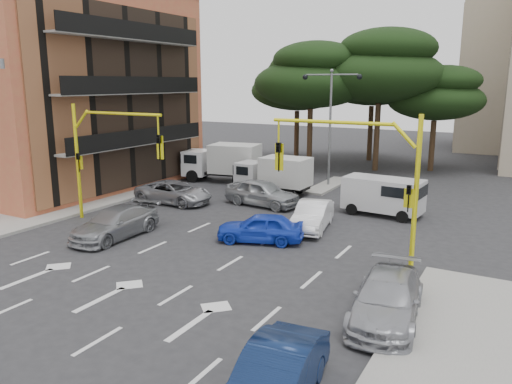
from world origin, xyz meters
TOP-DOWN VIEW (x-y plane):
  - ground at (0.00, 0.00)m, footprint 120.00×120.00m
  - median_strip at (0.00, 16.00)m, footprint 1.40×6.00m
  - apartment_orange at (-17.95, 8.00)m, footprint 15.19×16.15m
  - pine_left_near at (-3.94, 21.96)m, footprint 9.15×9.15m
  - pine_center at (1.06, 23.96)m, footprint 9.98×9.98m
  - pine_left_far at (-6.94, 25.96)m, footprint 8.32×8.32m
  - pine_right at (5.06, 25.96)m, footprint 7.49×7.49m
  - pine_back at (-0.94, 28.96)m, footprint 9.15×9.15m
  - signal_mast_right at (6.80, 1.99)m, footprint 5.79×0.37m
  - signal_mast_left at (-6.80, 1.99)m, footprint 5.79×0.37m
  - street_lamp_center at (0.00, 16.00)m, footprint 4.16×0.36m
  - car_white_hatch at (3.00, 6.00)m, footprint 2.20×4.33m
  - car_blue_compact at (1.73, 3.00)m, footprint 4.20×2.75m
  - car_silver_wagon at (-4.48, 0.33)m, footprint 2.01×4.78m
  - car_silver_cross_a at (-6.33, 7.00)m, footprint 4.76×2.23m
  - car_silver_cross_b at (-1.40, 9.00)m, footprint 4.72×2.32m
  - car_navy_parked at (7.60, -7.10)m, footprint 1.87×4.26m
  - car_silver_parked at (8.70, -1.79)m, footprint 2.50×4.93m
  - van_white at (5.30, 10.30)m, footprint 4.29×2.20m
  - box_truck_a at (-7.43, 14.00)m, footprint 5.90×3.30m
  - box_truck_b at (-2.33, 12.20)m, footprint 4.95×2.13m

SIDE VIEW (x-z plane):
  - ground at x=0.00m, z-range 0.00..0.00m
  - median_strip at x=0.00m, z-range 0.00..0.15m
  - car_silver_cross_a at x=-6.33m, z-range 0.00..1.32m
  - car_blue_compact at x=1.73m, z-range 0.00..1.33m
  - car_navy_parked at x=7.60m, z-range 0.00..1.36m
  - car_white_hatch at x=3.00m, z-range 0.00..1.36m
  - car_silver_parked at x=8.70m, z-range 0.00..1.37m
  - car_silver_wagon at x=-4.48m, z-range 0.00..1.38m
  - car_silver_cross_b at x=-1.40m, z-range 0.00..1.55m
  - van_white at x=5.30m, z-range 0.00..2.08m
  - box_truck_b at x=-2.33m, z-range 0.00..2.42m
  - box_truck_a at x=-7.43m, z-range 0.00..2.74m
  - signal_mast_right at x=6.80m, z-range 0.88..6.88m
  - signal_mast_left at x=-6.80m, z-range 0.88..6.88m
  - street_lamp_center at x=0.00m, z-range 1.54..9.31m
  - pine_right at x=5.06m, z-range 2.03..10.40m
  - apartment_orange at x=-17.95m, z-range 0.00..13.70m
  - pine_left_far at x=-6.94m, z-range 2.26..11.56m
  - pine_left_near at x=-3.94m, z-range 2.49..12.72m
  - pine_back at x=-0.94m, z-range 2.49..12.72m
  - pine_center at x=1.06m, z-range 2.72..13.88m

